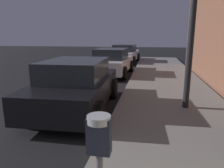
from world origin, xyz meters
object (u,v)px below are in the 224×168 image
object	(u,v)px
parking_meter	(99,152)
car_silver	(112,62)
car_white	(125,54)
car_black	(76,85)

from	to	relation	value
parking_meter	car_silver	xyz separation A→B (m)	(-1.68, 9.63, -0.44)
car_silver	car_white	bearing A→B (deg)	90.00
car_black	car_silver	size ratio (longest dim) A/B	1.00
parking_meter	car_white	size ratio (longest dim) A/B	0.28
car_black	car_white	bearing A→B (deg)	90.01
car_silver	car_white	size ratio (longest dim) A/B	0.87
car_white	car_silver	bearing A→B (deg)	-90.00
parking_meter	car_black	world-z (taller)	parking_meter
car_silver	car_white	xyz separation A→B (m)	(0.00, 5.69, -0.00)
parking_meter	car_black	distance (m)	4.38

